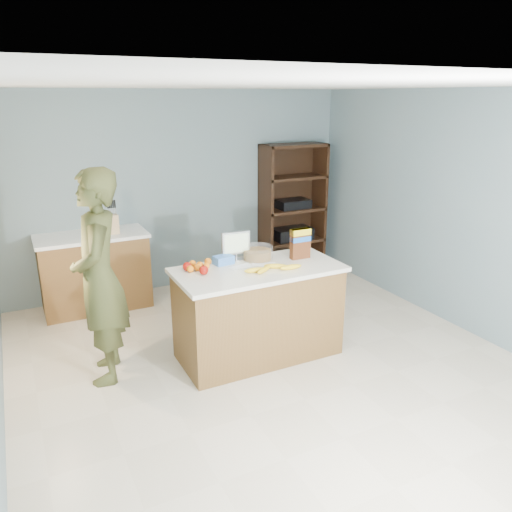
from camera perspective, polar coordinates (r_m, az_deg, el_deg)
name	(u,v)px	position (r m, az deg, el deg)	size (l,w,h in m)	color
floor	(273,368)	(4.76, 1.93, -12.71)	(4.50, 5.00, 0.02)	beige
walls	(275,193)	(4.17, 2.17, 7.22)	(4.52, 5.02, 2.51)	slate
counter_peninsula	(258,315)	(4.80, 0.27, -6.82)	(1.56, 0.76, 0.90)	brown
back_cabinet	(95,271)	(6.17, -17.96, -1.66)	(1.24, 0.62, 0.90)	brown
shelving_unit	(291,211)	(7.08, 4.00, 5.14)	(0.90, 0.40, 1.80)	black
person	(99,278)	(4.47, -17.48, -2.39)	(0.68, 0.45, 1.88)	#3C3F1E
knife_block	(113,224)	(5.97, -16.03, 3.59)	(0.12, 0.10, 0.31)	tan
envelopes	(252,265)	(4.68, -0.41, -1.08)	(0.47, 0.20, 0.00)	white
bananas	(272,268)	(4.54, 1.80, -1.41)	(0.55, 0.20, 0.05)	yellow
apples	(195,268)	(4.51, -6.94, -1.42)	(0.18, 0.24, 0.08)	#920E07
oranges	(197,266)	(4.61, -6.71, -1.10)	(0.29, 0.19, 0.07)	orange
blue_carton	(223,260)	(4.72, -3.74, -0.45)	(0.18, 0.12, 0.08)	blue
salad_bowl	(257,253)	(4.85, 0.17, 0.30)	(0.30, 0.30, 0.13)	#267219
tv	(236,244)	(4.80, -2.30, 1.37)	(0.28, 0.12, 0.28)	silver
cereal_box	(300,241)	(4.86, 5.09, 1.69)	(0.20, 0.07, 0.30)	#592B14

